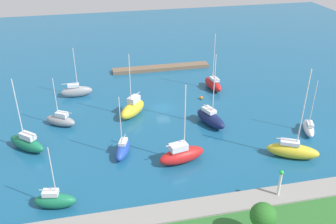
{
  "coord_description": "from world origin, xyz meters",
  "views": [
    {
      "loc": [
        12.41,
        61.06,
        32.71
      ],
      "look_at": [
        0.0,
        4.53,
        1.5
      ],
      "focal_mm": 39.56,
      "sensor_mm": 36.0,
      "label": 1
    }
  ],
  "objects_px": {
    "sailboat_navy_off_beacon": "(211,118)",
    "sailboat_blue_near_pier": "(123,149)",
    "harbor_beacon": "(280,181)",
    "mooring_buoy_orange": "(201,98)",
    "sailboat_green_far_south": "(27,143)",
    "sailboat_yellow_east_end": "(293,150)",
    "sailboat_yellow_lone_north": "(133,108)",
    "sailboat_white_inner_mooring": "(309,128)",
    "sailboat_gray_outer_mooring": "(76,91)",
    "sailboat_gray_west_end": "(61,120)",
    "pier_dock": "(161,68)",
    "sailboat_red_center_basin": "(213,84)",
    "sailboat_red_along_channel": "(182,154)",
    "park_tree_midwest": "(263,216)",
    "sailboat_green_mid_basin": "(55,200)"
  },
  "relations": [
    {
      "from": "sailboat_navy_off_beacon",
      "to": "sailboat_blue_near_pier",
      "type": "height_order",
      "value": "sailboat_navy_off_beacon"
    },
    {
      "from": "harbor_beacon",
      "to": "mooring_buoy_orange",
      "type": "bearing_deg",
      "value": -88.71
    },
    {
      "from": "sailboat_green_far_south",
      "to": "sailboat_yellow_east_end",
      "type": "bearing_deg",
      "value": -153.77
    },
    {
      "from": "sailboat_blue_near_pier",
      "to": "sailboat_yellow_east_end",
      "type": "height_order",
      "value": "sailboat_yellow_east_end"
    },
    {
      "from": "sailboat_yellow_lone_north",
      "to": "sailboat_white_inner_mooring",
      "type": "distance_m",
      "value": 30.63
    },
    {
      "from": "mooring_buoy_orange",
      "to": "sailboat_green_far_south",
      "type": "bearing_deg",
      "value": 19.7
    },
    {
      "from": "harbor_beacon",
      "to": "sailboat_gray_outer_mooring",
      "type": "distance_m",
      "value": 44.88
    },
    {
      "from": "sailboat_gray_outer_mooring",
      "to": "sailboat_yellow_east_end",
      "type": "bearing_deg",
      "value": -44.09
    },
    {
      "from": "sailboat_blue_near_pier",
      "to": "sailboat_green_far_south",
      "type": "relative_size",
      "value": 0.84
    },
    {
      "from": "sailboat_gray_outer_mooring",
      "to": "sailboat_gray_west_end",
      "type": "distance_m",
      "value": 11.57
    },
    {
      "from": "sailboat_navy_off_beacon",
      "to": "sailboat_gray_west_end",
      "type": "relative_size",
      "value": 1.46
    },
    {
      "from": "harbor_beacon",
      "to": "mooring_buoy_orange",
      "type": "distance_m",
      "value": 30.92
    },
    {
      "from": "sailboat_green_far_south",
      "to": "sailboat_gray_west_end",
      "type": "height_order",
      "value": "sailboat_green_far_south"
    },
    {
      "from": "harbor_beacon",
      "to": "sailboat_gray_outer_mooring",
      "type": "bearing_deg",
      "value": -56.3
    },
    {
      "from": "pier_dock",
      "to": "mooring_buoy_orange",
      "type": "distance_m",
      "value": 17.86
    },
    {
      "from": "sailboat_green_far_south",
      "to": "pier_dock",
      "type": "bearing_deg",
      "value": -91.93
    },
    {
      "from": "sailboat_red_center_basin",
      "to": "sailboat_blue_near_pier",
      "type": "relative_size",
      "value": 1.18
    },
    {
      "from": "pier_dock",
      "to": "sailboat_red_along_channel",
      "type": "distance_m",
      "value": 37.14
    },
    {
      "from": "sailboat_red_along_channel",
      "to": "park_tree_midwest",
      "type": "bearing_deg",
      "value": -87.21
    },
    {
      "from": "sailboat_blue_near_pier",
      "to": "sailboat_yellow_east_end",
      "type": "relative_size",
      "value": 0.69
    },
    {
      "from": "sailboat_yellow_lone_north",
      "to": "sailboat_blue_near_pier",
      "type": "relative_size",
      "value": 1.18
    },
    {
      "from": "sailboat_gray_outer_mooring",
      "to": "sailboat_green_far_south",
      "type": "relative_size",
      "value": 0.85
    },
    {
      "from": "sailboat_gray_west_end",
      "to": "sailboat_blue_near_pier",
      "type": "bearing_deg",
      "value": 161.23
    },
    {
      "from": "sailboat_green_mid_basin",
      "to": "sailboat_red_along_channel",
      "type": "xyz_separation_m",
      "value": [
        -17.79,
        -5.9,
        0.24
      ]
    },
    {
      "from": "sailboat_white_inner_mooring",
      "to": "sailboat_gray_west_end",
      "type": "relative_size",
      "value": 1.06
    },
    {
      "from": "sailboat_green_mid_basin",
      "to": "sailboat_yellow_lone_north",
      "type": "bearing_deg",
      "value": 71.02
    },
    {
      "from": "sailboat_navy_off_beacon",
      "to": "sailboat_yellow_east_end",
      "type": "relative_size",
      "value": 0.9
    },
    {
      "from": "sailboat_yellow_lone_north",
      "to": "sailboat_green_far_south",
      "type": "height_order",
      "value": "sailboat_green_far_south"
    },
    {
      "from": "sailboat_navy_off_beacon",
      "to": "sailboat_yellow_east_end",
      "type": "xyz_separation_m",
      "value": [
        -8.96,
        12.1,
        0.01
      ]
    },
    {
      "from": "mooring_buoy_orange",
      "to": "pier_dock",
      "type": "bearing_deg",
      "value": -74.88
    },
    {
      "from": "sailboat_gray_outer_mooring",
      "to": "sailboat_green_far_south",
      "type": "bearing_deg",
      "value": -114.89
    },
    {
      "from": "harbor_beacon",
      "to": "sailboat_gray_outer_mooring",
      "type": "relative_size",
      "value": 0.37
    },
    {
      "from": "sailboat_yellow_east_end",
      "to": "sailboat_gray_west_end",
      "type": "xyz_separation_m",
      "value": [
        34.45,
        -17.36,
        -0.22
      ]
    },
    {
      "from": "pier_dock",
      "to": "sailboat_white_inner_mooring",
      "type": "height_order",
      "value": "sailboat_white_inner_mooring"
    },
    {
      "from": "sailboat_gray_outer_mooring",
      "to": "sailboat_blue_near_pier",
      "type": "relative_size",
      "value": 1.02
    },
    {
      "from": "sailboat_red_center_basin",
      "to": "sailboat_yellow_lone_north",
      "type": "xyz_separation_m",
      "value": [
        17.95,
        7.88,
        0.28
      ]
    },
    {
      "from": "sailboat_green_mid_basin",
      "to": "sailboat_gray_outer_mooring",
      "type": "xyz_separation_m",
      "value": [
        -2.66,
        -32.07,
        0.11
      ]
    },
    {
      "from": "sailboat_red_center_basin",
      "to": "sailboat_yellow_lone_north",
      "type": "bearing_deg",
      "value": 104.79
    },
    {
      "from": "sailboat_navy_off_beacon",
      "to": "sailboat_blue_near_pier",
      "type": "bearing_deg",
      "value": -89.89
    },
    {
      "from": "pier_dock",
      "to": "park_tree_midwest",
      "type": "bearing_deg",
      "value": 90.24
    },
    {
      "from": "harbor_beacon",
      "to": "sailboat_blue_near_pier",
      "type": "height_order",
      "value": "sailboat_blue_near_pier"
    },
    {
      "from": "park_tree_midwest",
      "to": "sailboat_red_along_channel",
      "type": "distance_m",
      "value": 17.84
    },
    {
      "from": "sailboat_white_inner_mooring",
      "to": "sailboat_gray_west_end",
      "type": "distance_m",
      "value": 42.35
    },
    {
      "from": "sailboat_yellow_lone_north",
      "to": "sailboat_green_far_south",
      "type": "bearing_deg",
      "value": -24.8
    },
    {
      "from": "sailboat_red_center_basin",
      "to": "sailboat_green_mid_basin",
      "type": "relative_size",
      "value": 1.31
    },
    {
      "from": "pier_dock",
      "to": "sailboat_green_mid_basin",
      "type": "distance_m",
      "value": 48.18
    },
    {
      "from": "sailboat_green_far_south",
      "to": "sailboat_green_mid_basin",
      "type": "bearing_deg",
      "value": 150.46
    },
    {
      "from": "sailboat_white_inner_mooring",
      "to": "sailboat_red_along_channel",
      "type": "relative_size",
      "value": 0.75
    },
    {
      "from": "sailboat_green_far_south",
      "to": "sailboat_yellow_east_end",
      "type": "height_order",
      "value": "sailboat_yellow_east_end"
    },
    {
      "from": "pier_dock",
      "to": "sailboat_white_inner_mooring",
      "type": "xyz_separation_m",
      "value": [
        -18.58,
        33.28,
        0.51
      ]
    }
  ]
}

